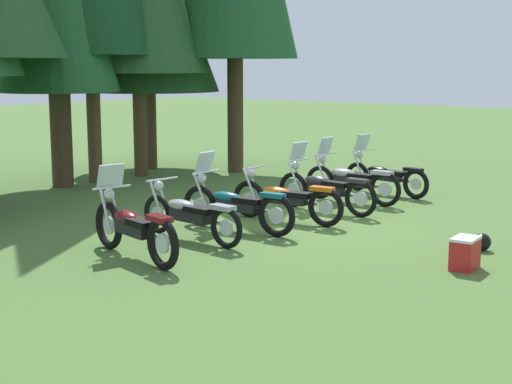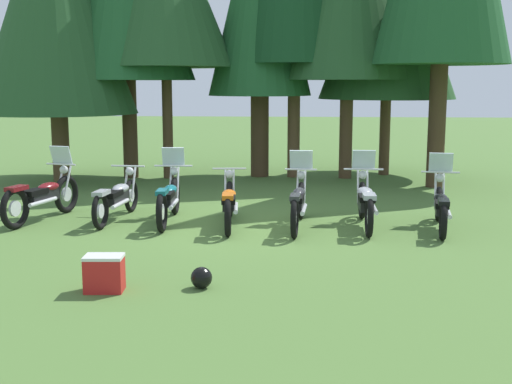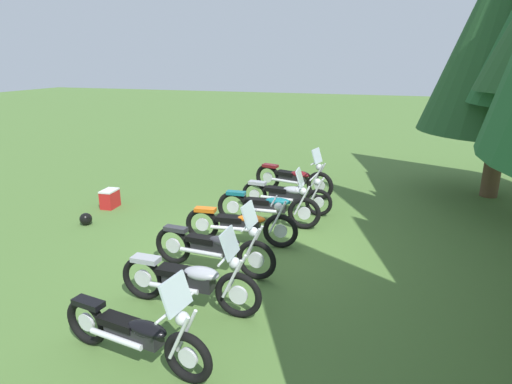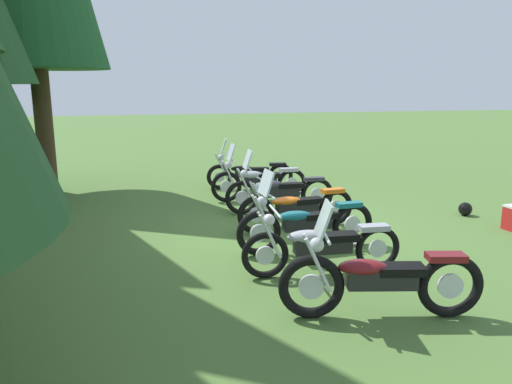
{
  "view_description": "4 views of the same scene",
  "coord_description": "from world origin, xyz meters",
  "px_view_note": "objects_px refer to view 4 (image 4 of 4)",
  "views": [
    {
      "loc": [
        -11.59,
        -8.32,
        2.95
      ],
      "look_at": [
        -0.69,
        0.12,
        0.62
      ],
      "focal_mm": 53.29,
      "sensor_mm": 36.0,
      "label": 1
    },
    {
      "loc": [
        1.3,
        -12.19,
        2.66
      ],
      "look_at": [
        0.39,
        -0.23,
        0.67
      ],
      "focal_mm": 46.44,
      "sensor_mm": 36.0,
      "label": 2
    },
    {
      "loc": [
        7.76,
        2.74,
        3.72
      ],
      "look_at": [
        -0.63,
        0.01,
        1.0
      ],
      "focal_mm": 30.67,
      "sensor_mm": 36.0,
      "label": 3
    },
    {
      "loc": [
        -8.55,
        2.79,
        2.67
      ],
      "look_at": [
        1.03,
        0.36,
        0.51
      ],
      "focal_mm": 33.93,
      "sensor_mm": 36.0,
      "label": 4
    }
  ],
  "objects_px": {
    "motorcycle_1": "(321,245)",
    "dropped_helmet": "(465,209)",
    "motorcycle_0": "(379,279)",
    "motorcycle_3": "(296,207)",
    "motorcycle_6": "(249,173)",
    "motorcycle_5": "(258,180)",
    "motorcycle_4": "(278,191)",
    "motorcycle_2": "(305,223)"
  },
  "relations": [
    {
      "from": "motorcycle_1",
      "to": "motorcycle_5",
      "type": "bearing_deg",
      "value": -89.34
    },
    {
      "from": "motorcycle_4",
      "to": "motorcycle_6",
      "type": "distance_m",
      "value": 2.59
    },
    {
      "from": "motorcycle_2",
      "to": "dropped_helmet",
      "type": "bearing_deg",
      "value": -165.94
    },
    {
      "from": "motorcycle_1",
      "to": "motorcycle_3",
      "type": "relative_size",
      "value": 0.99
    },
    {
      "from": "motorcycle_2",
      "to": "dropped_helmet",
      "type": "relative_size",
      "value": 8.58
    },
    {
      "from": "motorcycle_1",
      "to": "dropped_helmet",
      "type": "bearing_deg",
      "value": -146.81
    },
    {
      "from": "motorcycle_5",
      "to": "motorcycle_6",
      "type": "distance_m",
      "value": 1.36
    },
    {
      "from": "motorcycle_0",
      "to": "motorcycle_3",
      "type": "distance_m",
      "value": 3.67
    },
    {
      "from": "motorcycle_6",
      "to": "motorcycle_3",
      "type": "bearing_deg",
      "value": 98.35
    },
    {
      "from": "motorcycle_5",
      "to": "dropped_helmet",
      "type": "distance_m",
      "value": 4.61
    },
    {
      "from": "motorcycle_3",
      "to": "motorcycle_5",
      "type": "height_order",
      "value": "motorcycle_5"
    },
    {
      "from": "motorcycle_2",
      "to": "motorcycle_3",
      "type": "height_order",
      "value": "motorcycle_2"
    },
    {
      "from": "motorcycle_2",
      "to": "motorcycle_3",
      "type": "relative_size",
      "value": 1.02
    },
    {
      "from": "motorcycle_3",
      "to": "motorcycle_6",
      "type": "height_order",
      "value": "motorcycle_6"
    },
    {
      "from": "motorcycle_1",
      "to": "motorcycle_2",
      "type": "distance_m",
      "value": 1.06
    },
    {
      "from": "motorcycle_1",
      "to": "dropped_helmet",
      "type": "distance_m",
      "value": 4.8
    },
    {
      "from": "motorcycle_1",
      "to": "dropped_helmet",
      "type": "xyz_separation_m",
      "value": [
        2.32,
        -4.19,
        -0.3
      ]
    },
    {
      "from": "dropped_helmet",
      "to": "motorcycle_5",
      "type": "bearing_deg",
      "value": 57.82
    },
    {
      "from": "motorcycle_0",
      "to": "motorcycle_5",
      "type": "relative_size",
      "value": 1.01
    },
    {
      "from": "motorcycle_0",
      "to": "motorcycle_6",
      "type": "bearing_deg",
      "value": -78.41
    },
    {
      "from": "motorcycle_6",
      "to": "motorcycle_0",
      "type": "bearing_deg",
      "value": 96.49
    },
    {
      "from": "motorcycle_1",
      "to": "motorcycle_5",
      "type": "relative_size",
      "value": 1.01
    },
    {
      "from": "motorcycle_0",
      "to": "motorcycle_2",
      "type": "xyz_separation_m",
      "value": [
        2.48,
        0.01,
        -0.01
      ]
    },
    {
      "from": "motorcycle_6",
      "to": "motorcycle_5",
      "type": "bearing_deg",
      "value": 94.48
    },
    {
      "from": "motorcycle_1",
      "to": "dropped_helmet",
      "type": "relative_size",
      "value": 8.37
    },
    {
      "from": "motorcycle_2",
      "to": "motorcycle_6",
      "type": "distance_m",
      "value": 5.08
    },
    {
      "from": "motorcycle_3",
      "to": "motorcycle_6",
      "type": "distance_m",
      "value": 3.89
    },
    {
      "from": "dropped_helmet",
      "to": "motorcycle_6",
      "type": "bearing_deg",
      "value": 44.97
    },
    {
      "from": "dropped_helmet",
      "to": "motorcycle_0",
      "type": "bearing_deg",
      "value": 132.78
    },
    {
      "from": "motorcycle_1",
      "to": "motorcycle_3",
      "type": "bearing_deg",
      "value": -95.67
    },
    {
      "from": "motorcycle_5",
      "to": "motorcycle_4",
      "type": "bearing_deg",
      "value": 96.3
    },
    {
      "from": "motorcycle_3",
      "to": "motorcycle_6",
      "type": "bearing_deg",
      "value": -95.53
    },
    {
      "from": "motorcycle_5",
      "to": "motorcycle_6",
      "type": "relative_size",
      "value": 1.02
    },
    {
      "from": "motorcycle_1",
      "to": "motorcycle_2",
      "type": "relative_size",
      "value": 0.98
    },
    {
      "from": "motorcycle_0",
      "to": "dropped_helmet",
      "type": "bearing_deg",
      "value": -123.79
    },
    {
      "from": "motorcycle_3",
      "to": "motorcycle_5",
      "type": "relative_size",
      "value": 1.02
    },
    {
      "from": "motorcycle_4",
      "to": "motorcycle_6",
      "type": "relative_size",
      "value": 1.04
    },
    {
      "from": "motorcycle_4",
      "to": "dropped_helmet",
      "type": "bearing_deg",
      "value": 165.49
    },
    {
      "from": "motorcycle_6",
      "to": "motorcycle_2",
      "type": "bearing_deg",
      "value": 95.47
    },
    {
      "from": "motorcycle_2",
      "to": "motorcycle_3",
      "type": "xyz_separation_m",
      "value": [
        1.18,
        -0.25,
        -0.03
      ]
    },
    {
      "from": "motorcycle_0",
      "to": "motorcycle_1",
      "type": "relative_size",
      "value": 1.0
    },
    {
      "from": "motorcycle_3",
      "to": "motorcycle_4",
      "type": "xyz_separation_m",
      "value": [
        1.29,
        -0.04,
        0.03
      ]
    }
  ]
}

